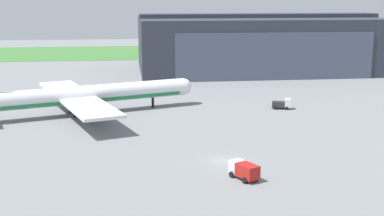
% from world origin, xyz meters
% --- Properties ---
extents(ground_plane, '(440.00, 440.00, 0.00)m').
position_xyz_m(ground_plane, '(0.00, 0.00, 0.00)').
color(ground_plane, slate).
extents(grass_field_strip, '(440.00, 56.00, 0.08)m').
position_xyz_m(grass_field_strip, '(0.00, 150.20, 0.04)').
color(grass_field_strip, '#407637').
rests_on(grass_field_strip, ground_plane).
extents(maintenance_hangar, '(74.75, 41.39, 17.92)m').
position_xyz_m(maintenance_hangar, '(27.66, 90.52, 8.51)').
color(maintenance_hangar, '#2D333D').
rests_on(maintenance_hangar, ground_plane).
extents(airliner_far_right, '(46.07, 40.55, 11.94)m').
position_xyz_m(airliner_far_right, '(-23.30, 33.00, 3.81)').
color(airliner_far_right, white).
rests_on(airliner_far_right, ground_plane).
extents(pushback_tractor, '(3.60, 4.70, 2.14)m').
position_xyz_m(pushback_tractor, '(0.94, -7.56, 1.23)').
color(pushback_tractor, silver).
rests_on(pushback_tractor, ground_plane).
extents(stair_truck, '(4.19, 3.06, 2.21)m').
position_xyz_m(stair_truck, '(18.42, 33.07, 1.04)').
color(stair_truck, silver).
rests_on(stair_truck, ground_plane).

